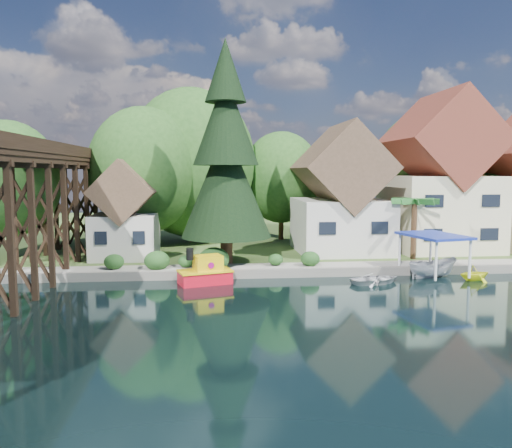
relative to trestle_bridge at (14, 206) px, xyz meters
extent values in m
plane|color=black|center=(16.00, -5.17, -5.35)|extent=(140.00, 140.00, 0.00)
cube|color=#344E1F|center=(16.00, 28.83, -5.10)|extent=(140.00, 52.00, 0.50)
cube|color=slate|center=(20.00, 2.83, -5.04)|extent=(60.00, 0.40, 0.62)
cube|color=gray|center=(22.00, 4.13, -4.82)|extent=(50.00, 2.60, 0.06)
cube|color=black|center=(0.00, -1.97, -1.35)|extent=(4.00, 0.36, 8.00)
cube|color=black|center=(0.00, 1.23, -1.35)|extent=(4.00, 0.36, 8.00)
cube|color=black|center=(0.00, 4.43, -1.35)|extent=(4.00, 0.36, 8.00)
cube|color=black|center=(0.00, 7.63, -1.35)|extent=(4.00, 0.36, 8.00)
cube|color=black|center=(0.00, 10.83, -1.35)|extent=(4.00, 0.36, 8.00)
cube|color=black|center=(0.00, 14.03, -1.35)|extent=(4.00, 0.36, 8.00)
cube|color=black|center=(0.00, 17.23, -1.35)|extent=(4.00, 0.36, 8.00)
cube|color=black|center=(0.00, 20.43, -1.35)|extent=(4.00, 0.36, 8.00)
cube|color=black|center=(1.75, 0.83, 2.70)|extent=(0.35, 44.00, 0.35)
cube|color=black|center=(0.00, 0.83, 3.00)|extent=(4.00, 44.00, 0.30)
cube|color=black|center=(2.00, 0.83, 3.55)|extent=(0.12, 44.00, 0.80)
cube|color=silver|center=(23.00, 10.83, -2.60)|extent=(7.50, 8.00, 4.50)
cube|color=brown|center=(23.00, 10.83, 2.35)|extent=(7.64, 8.64, 7.64)
cube|color=black|center=(20.90, 6.79, -2.37)|extent=(1.35, 0.08, 1.00)
cube|color=black|center=(25.10, 6.79, -2.37)|extent=(1.35, 0.08, 1.00)
cube|color=beige|center=(32.00, 11.33, -1.60)|extent=(8.50, 8.50, 6.50)
cube|color=maroon|center=(32.00, 11.33, 4.71)|extent=(8.65, 9.18, 8.65)
cube|color=black|center=(29.62, 7.04, -1.27)|extent=(1.53, 0.08, 1.00)
cube|color=black|center=(34.38, 7.04, -1.27)|extent=(1.53, 0.08, 1.00)
cube|color=silver|center=(5.00, 9.33, -3.10)|extent=(5.00, 5.00, 3.50)
cube|color=brown|center=(5.00, 9.33, 0.45)|extent=(5.09, 5.40, 5.09)
cube|color=black|center=(3.60, 6.79, -2.92)|extent=(0.90, 0.08, 1.00)
cube|color=black|center=(6.40, 6.79, -2.92)|extent=(0.90, 0.08, 1.00)
cylinder|color=#382314|center=(6.00, 13.83, -2.60)|extent=(0.50, 0.50, 4.50)
ellipsoid|color=#224E1C|center=(6.00, 13.83, 2.15)|extent=(4.40, 4.40, 5.06)
cylinder|color=#382314|center=(10.00, 17.83, -2.37)|extent=(0.50, 0.50, 4.95)
ellipsoid|color=#224E1C|center=(10.00, 17.83, 2.85)|extent=(5.00, 5.00, 5.75)
cylinder|color=#382314|center=(19.00, 18.83, -2.82)|extent=(0.50, 0.50, 4.05)
ellipsoid|color=#224E1C|center=(19.00, 18.83, 1.45)|extent=(4.00, 4.00, 4.60)
cylinder|color=#382314|center=(34.00, 18.83, -2.60)|extent=(0.50, 0.50, 4.50)
ellipsoid|color=#224E1C|center=(34.00, 18.83, 2.15)|extent=(4.60, 4.60, 5.29)
cylinder|color=#382314|center=(-4.00, 9.83, -2.82)|extent=(0.50, 0.50, 4.05)
ellipsoid|color=#224E1C|center=(-4.00, 9.83, 1.45)|extent=(4.00, 4.00, 4.60)
ellipsoid|color=#184318|center=(8.00, 4.03, -4.08)|extent=(1.98, 1.98, 1.53)
ellipsoid|color=#184318|center=(10.00, 4.33, -4.25)|extent=(1.54, 1.54, 1.19)
ellipsoid|color=#184318|center=(12.00, 3.83, -4.00)|extent=(2.20, 2.20, 1.70)
ellipsoid|color=#184318|center=(5.00, 4.23, -4.17)|extent=(1.76, 1.76, 1.36)
ellipsoid|color=#184318|center=(16.50, 4.43, -4.25)|extent=(1.54, 1.54, 1.19)
ellipsoid|color=#184318|center=(19.00, 4.13, -4.17)|extent=(1.76, 1.76, 1.36)
cylinder|color=#382314|center=(12.98, 5.89, -3.33)|extent=(0.91, 0.91, 3.04)
cone|color=black|center=(12.98, 5.89, 1.23)|extent=(6.69, 6.69, 8.11)
cone|color=black|center=(12.98, 5.89, 5.80)|extent=(4.87, 4.87, 6.59)
cone|color=black|center=(12.98, 5.89, 9.35)|extent=(3.04, 3.04, 4.56)
cylinder|color=#382314|center=(27.76, 6.50, -2.66)|extent=(0.44, 0.44, 4.38)
ellipsoid|color=#194D1B|center=(27.76, 6.50, -0.27)|extent=(4.73, 4.73, 0.99)
cube|color=red|center=(11.38, 1.39, -4.96)|extent=(3.70, 2.66, 0.89)
cube|color=yellow|center=(11.38, 1.39, -4.48)|extent=(3.83, 2.79, 0.11)
cube|color=yellow|center=(11.59, 1.45, -4.02)|extent=(2.08, 1.79, 1.11)
cylinder|color=black|center=(10.42, 1.10, -3.30)|extent=(0.49, 0.49, 0.78)
cylinder|color=#920B6B|center=(11.79, 0.80, -4.02)|extent=(0.41, 0.20, 0.40)
cylinder|color=#920B6B|center=(11.39, 2.11, -4.02)|extent=(0.41, 0.20, 0.40)
cylinder|color=#920B6B|center=(12.44, 1.71, -4.02)|extent=(0.20, 0.41, 0.40)
imported|color=silver|center=(22.66, 0.45, -5.00)|extent=(3.91, 3.20, 0.71)
imported|color=silver|center=(27.23, 1.84, -4.61)|extent=(4.04, 2.20, 1.48)
cube|color=#182B9E|center=(27.23, 1.84, -2.39)|extent=(4.17, 5.31, 0.18)
cylinder|color=white|center=(28.97, 0.09, -3.72)|extent=(0.18, 0.18, 2.66)
cylinder|color=white|center=(28.10, 4.15, -3.72)|extent=(0.18, 0.18, 2.66)
cylinder|color=white|center=(26.36, -0.46, -3.72)|extent=(0.18, 0.18, 2.66)
cylinder|color=white|center=(25.50, 3.59, -3.72)|extent=(0.18, 0.18, 2.66)
imported|color=#EFF41B|center=(29.66, 0.65, -4.75)|extent=(2.60, 2.35, 1.20)
camera|label=1|loc=(11.66, -31.15, 2.03)|focal=35.00mm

